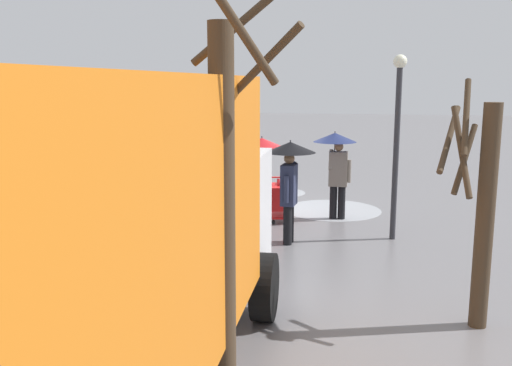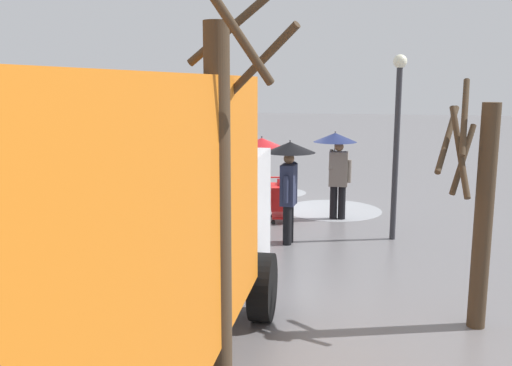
% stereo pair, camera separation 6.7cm
% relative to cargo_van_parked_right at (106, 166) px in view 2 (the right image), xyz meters
% --- Properties ---
extents(ground_plane, '(90.00, 90.00, 0.00)m').
position_rel_cargo_van_parked_right_xyz_m(ground_plane, '(-3.99, -0.71, -1.18)').
color(ground_plane, slate).
extents(slush_patch_near_cluster, '(1.92, 1.92, 0.01)m').
position_rel_cargo_van_parked_right_xyz_m(slush_patch_near_cluster, '(-0.23, -3.55, -1.18)').
color(slush_patch_near_cluster, '#ADAFB5').
rests_on(slush_patch_near_cluster, ground).
extents(slush_patch_under_van, '(1.52, 1.52, 0.01)m').
position_rel_cargo_van_parked_right_xyz_m(slush_patch_under_van, '(-4.01, -3.35, -1.18)').
color(slush_patch_under_van, '#999BA0').
rests_on(slush_patch_under_van, ground).
extents(slush_patch_mid_street, '(2.54, 2.54, 0.01)m').
position_rel_cargo_van_parked_right_xyz_m(slush_patch_mid_street, '(-5.71, -1.33, -1.18)').
color(slush_patch_mid_street, '#999BA0').
rests_on(slush_patch_mid_street, ground).
extents(cargo_van_parked_right, '(2.41, 5.44, 2.60)m').
position_rel_cargo_van_parked_right_xyz_m(cargo_van_parked_right, '(0.00, 0.00, 0.00)').
color(cargo_van_parked_right, '#B7BABF').
rests_on(cargo_van_parked_right, ground).
extents(box_truck_background, '(2.87, 8.31, 3.38)m').
position_rel_cargo_van_parked_right_xyz_m(box_truck_background, '(-4.10, 8.74, 0.76)').
color(box_truck_background, orange).
rests_on(box_truck_background, ground).
extents(shopping_cart_vendor, '(0.70, 0.91, 1.04)m').
position_rel_cargo_van_parked_right_xyz_m(shopping_cart_vendor, '(-4.58, 0.10, -0.61)').
color(shopping_cart_vendor, red).
rests_on(shopping_cart_vendor, ground).
extents(hand_dolly_boxes, '(0.66, 0.80, 1.32)m').
position_rel_cargo_van_parked_right_xyz_m(hand_dolly_boxes, '(-3.31, -0.11, -0.64)').
color(hand_dolly_boxes, '#515156').
rests_on(hand_dolly_boxes, ground).
extents(pedestrian_pink_side, '(1.04, 1.04, 2.15)m').
position_rel_cargo_van_parked_right_xyz_m(pedestrian_pink_side, '(-4.26, 1.17, 0.41)').
color(pedestrian_pink_side, black).
rests_on(pedestrian_pink_side, ground).
extents(pedestrian_black_side, '(1.04, 1.04, 2.15)m').
position_rel_cargo_van_parked_right_xyz_m(pedestrian_black_side, '(-5.83, -0.40, 0.41)').
color(pedestrian_black_side, black).
rests_on(pedestrian_black_side, ground).
extents(pedestrian_white_side, '(1.04, 1.04, 2.15)m').
position_rel_cargo_van_parked_right_xyz_m(pedestrian_white_side, '(-5.01, 1.86, 0.41)').
color(pedestrian_white_side, black).
rests_on(pedestrian_white_side, ground).
extents(bare_tree_near, '(0.82, 1.17, 3.36)m').
position_rel_cargo_van_parked_right_xyz_m(bare_tree_near, '(-8.07, 5.36, 0.50)').
color(bare_tree_near, '#423323').
rests_on(bare_tree_near, ground).
extents(bare_tree_far, '(1.16, 1.27, 4.18)m').
position_rel_cargo_van_parked_right_xyz_m(bare_tree_far, '(-5.24, 8.07, 0.92)').
color(bare_tree_far, '#423323').
rests_on(bare_tree_far, ground).
extents(street_lamp, '(0.28, 0.28, 3.86)m').
position_rel_cargo_van_parked_right_xyz_m(street_lamp, '(-7.14, 1.16, 1.19)').
color(street_lamp, '#2D2D33').
rests_on(street_lamp, ground).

